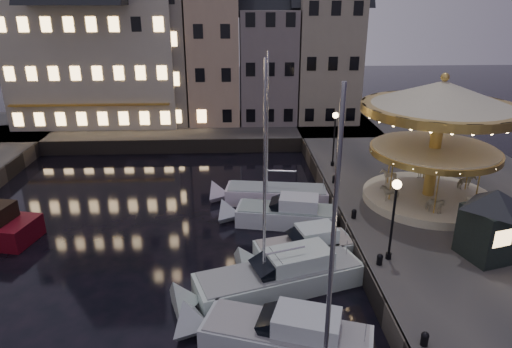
{
  "coord_description": "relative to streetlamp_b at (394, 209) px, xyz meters",
  "views": [
    {
      "loc": [
        -0.24,
        -18.17,
        13.24
      ],
      "look_at": [
        1.0,
        8.0,
        3.2
      ],
      "focal_mm": 32.0,
      "sensor_mm": 36.0,
      "label": 1
    }
  ],
  "objects": [
    {
      "name": "ground",
      "position": [
        -7.2,
        -1.0,
        -4.02
      ],
      "size": [
        160.0,
        160.0,
        0.0
      ],
      "primitive_type": "plane",
      "color": "black",
      "rests_on": "ground"
    },
    {
      "name": "quay_east",
      "position": [
        6.8,
        5.0,
        -3.37
      ],
      "size": [
        16.0,
        56.0,
        1.3
      ],
      "primitive_type": "cube",
      "color": "#474442",
      "rests_on": "ground"
    },
    {
      "name": "quay_north",
      "position": [
        -15.2,
        27.0,
        -3.37
      ],
      "size": [
        44.0,
        12.0,
        1.3
      ],
      "primitive_type": "cube",
      "color": "#474442",
      "rests_on": "ground"
    },
    {
      "name": "quaywall_e",
      "position": [
        -1.2,
        5.0,
        -3.37
      ],
      "size": [
        0.15,
        44.0,
        1.3
      ],
      "primitive_type": "cube",
      "color": "#47423A",
      "rests_on": "ground"
    },
    {
      "name": "quaywall_n",
      "position": [
        -13.2,
        21.0,
        -3.37
      ],
      "size": [
        48.0,
        0.15,
        1.3
      ],
      "primitive_type": "cube",
      "color": "#47423A",
      "rests_on": "ground"
    },
    {
      "name": "streetlamp_b",
      "position": [
        0.0,
        0.0,
        0.0
      ],
      "size": [
        0.44,
        0.44,
        4.17
      ],
      "color": "black",
      "rests_on": "quay_east"
    },
    {
      "name": "streetlamp_c",
      "position": [
        0.0,
        13.5,
        0.0
      ],
      "size": [
        0.44,
        0.44,
        4.17
      ],
      "color": "black",
      "rests_on": "quay_east"
    },
    {
      "name": "bollard_a",
      "position": [
        -0.6,
        -6.0,
        -2.41
      ],
      "size": [
        0.3,
        0.3,
        0.57
      ],
      "color": "black",
      "rests_on": "quay_east"
    },
    {
      "name": "bollard_b",
      "position": [
        -0.6,
        -0.5,
        -2.41
      ],
      "size": [
        0.3,
        0.3,
        0.57
      ],
      "color": "black",
      "rests_on": "quay_east"
    },
    {
      "name": "bollard_c",
      "position": [
        -0.6,
        4.5,
        -2.41
      ],
      "size": [
        0.3,
        0.3,
        0.57
      ],
      "color": "black",
      "rests_on": "quay_east"
    },
    {
      "name": "bollard_d",
      "position": [
        -0.6,
        10.0,
        -2.41
      ],
      "size": [
        0.3,
        0.3,
        0.57
      ],
      "color": "black",
      "rests_on": "quay_east"
    },
    {
      "name": "townhouse_na",
      "position": [
        -26.7,
        29.0,
        3.76
      ],
      "size": [
        5.5,
        8.0,
        12.8
      ],
      "color": "#9D856A",
      "rests_on": "quay_north"
    },
    {
      "name": "townhouse_nb",
      "position": [
        -21.25,
        29.0,
        4.26
      ],
      "size": [
        6.16,
        8.0,
        13.8
      ],
      "color": "slate",
      "rests_on": "quay_north"
    },
    {
      "name": "townhouse_nc",
      "position": [
        -15.2,
        29.0,
        4.76
      ],
      "size": [
        6.82,
        8.0,
        14.8
      ],
      "color": "gray",
      "rests_on": "quay_north"
    },
    {
      "name": "townhouse_nd",
      "position": [
        -9.45,
        29.0,
        5.26
      ],
      "size": [
        5.5,
        8.0,
        15.8
      ],
      "color": "tan",
      "rests_on": "quay_north"
    },
    {
      "name": "townhouse_ne",
      "position": [
        -4.0,
        29.0,
        3.76
      ],
      "size": [
        6.16,
        8.0,
        12.8
      ],
      "color": "slate",
      "rests_on": "quay_north"
    },
    {
      "name": "townhouse_nf",
      "position": [
        2.05,
        29.0,
        4.26
      ],
      "size": [
        6.82,
        8.0,
        13.8
      ],
      "color": "gray",
      "rests_on": "quay_north"
    },
    {
      "name": "hotel_corner",
      "position": [
        -21.2,
        29.0,
        5.76
      ],
      "size": [
        17.6,
        9.0,
        16.8
      ],
      "color": "#BDB7A4",
      "rests_on": "quay_north"
    },
    {
      "name": "motorboat_b",
      "position": [
        -5.95,
        -4.49,
        -3.38
      ],
      "size": [
        7.74,
        4.4,
        2.15
      ],
      "color": "#B5BEC2",
      "rests_on": "ground"
    },
    {
      "name": "motorboat_c",
      "position": [
        -5.79,
        -0.57,
        -3.34
      ],
      "size": [
        9.17,
        5.0,
        12.29
      ],
      "color": "silver",
      "rests_on": "ground"
    },
    {
      "name": "motorboat_d",
      "position": [
        -4.22,
        2.02,
        -3.38
      ],
      "size": [
        6.4,
        3.36,
        2.15
      ],
      "color": "silver",
      "rests_on": "ground"
    },
    {
      "name": "motorboat_e",
      "position": [
        -4.72,
        6.49,
        -3.38
      ],
      "size": [
        7.32,
        3.36,
        2.15
      ],
      "color": "silver",
      "rests_on": "ground"
    },
    {
      "name": "motorboat_f",
      "position": [
        -5.19,
        9.83,
        -3.49
      ],
      "size": [
        8.14,
        3.11,
        10.75
      ],
      "color": "silver",
      "rests_on": "ground"
    },
    {
      "name": "carousel",
      "position": [
        4.64,
        6.62,
        2.58
      ],
      "size": [
        9.19,
        9.19,
        8.04
      ],
      "color": "beige",
      "rests_on": "quay_east"
    },
    {
      "name": "ticket_kiosk",
      "position": [
        4.85,
        -0.03,
        -0.29
      ],
      "size": [
        3.49,
        3.49,
        4.09
      ],
      "color": "black",
      "rests_on": "quay_east"
    }
  ]
}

